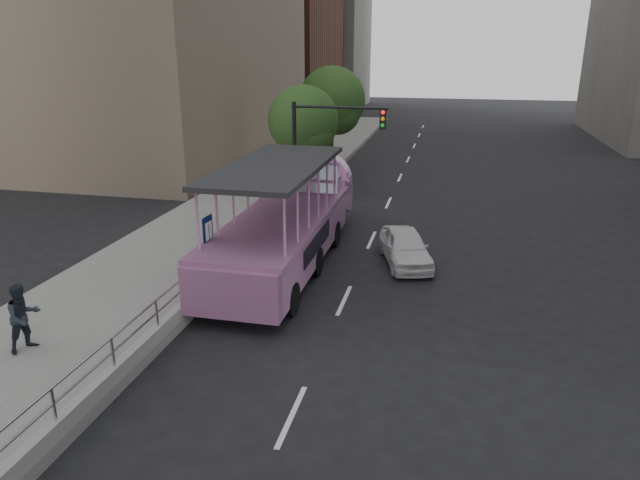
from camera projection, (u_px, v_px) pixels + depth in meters
ground at (275, 362)px, 14.16m from camera, size 160.00×160.00×0.00m
sidewalk at (216, 225)px, 24.57m from camera, size 5.50×80.00×0.30m
kerb_wall at (192, 300)px, 16.52m from camera, size 0.24×30.00×0.36m
guardrail at (190, 279)px, 16.31m from camera, size 0.07×22.00×0.71m
duck_boat at (290, 222)px, 20.60m from camera, size 2.96×11.65×3.87m
car at (405, 247)px, 20.45m from camera, size 2.50×3.96×1.26m
pedestrian_mid at (23, 317)px, 13.93m from camera, size 0.94×1.04×1.74m
parking_sign at (209, 249)px, 17.02m from camera, size 0.09×0.62×2.74m
traffic_signal at (321, 142)px, 24.94m from camera, size 4.20×0.32×5.20m
street_tree_near at (305, 124)px, 28.34m from camera, size 3.52×3.52×5.72m
street_tree_far at (333, 103)px, 33.68m from camera, size 3.97×3.97×6.45m
midrise_stone_b at (302, 26)px, 73.43m from camera, size 16.00×14.00×20.00m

